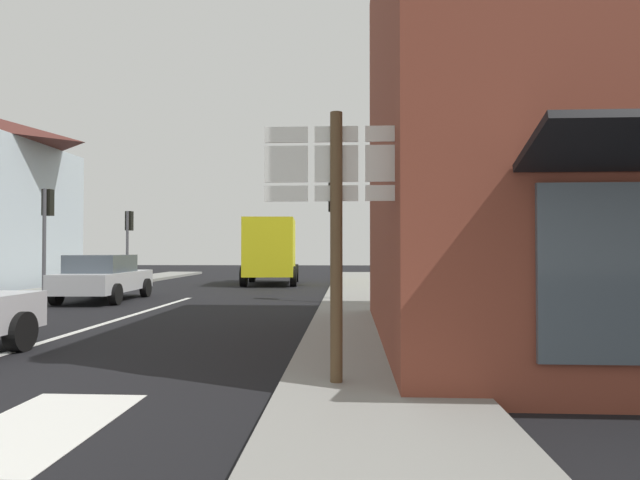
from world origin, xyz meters
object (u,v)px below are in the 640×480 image
(traffic_light_far_right, at_px, (338,230))
(traffic_light_far_left, at_px, (129,230))
(route_sign_post, at_px, (336,217))
(traffic_light_near_left, at_px, (47,217))
(sedan_far, at_px, (104,277))
(delivery_truck, at_px, (271,249))
(traffic_light_near_right, at_px, (333,214))

(traffic_light_far_right, bearing_deg, traffic_light_far_left, 176.04)
(route_sign_post, xyz_separation_m, traffic_light_near_left, (-10.13, 11.52, 0.73))
(traffic_light_near_left, bearing_deg, route_sign_post, -48.69)
(sedan_far, distance_m, traffic_light_far_right, 10.32)
(delivery_truck, xyz_separation_m, traffic_light_far_right, (3.17, -1.25, 0.85))
(route_sign_post, relative_size, traffic_light_near_left, 0.87)
(traffic_light_near_right, bearing_deg, route_sign_post, -88.14)
(sedan_far, height_order, traffic_light_near_right, traffic_light_near_right)
(traffic_light_far_right, xyz_separation_m, traffic_light_near_left, (-9.78, -6.08, 0.24))
(sedan_far, height_order, traffic_light_near_left, traffic_light_near_left)
(sedan_far, xyz_separation_m, traffic_light_far_right, (7.33, 7.05, 1.74))
(sedan_far, distance_m, traffic_light_near_left, 3.30)
(traffic_light_far_right, relative_size, traffic_light_near_right, 0.91)
(traffic_light_far_right, distance_m, traffic_light_near_right, 7.07)
(delivery_truck, distance_m, traffic_light_near_left, 9.94)
(traffic_light_far_left, bearing_deg, traffic_light_far_right, -3.96)
(traffic_light_near_right, height_order, traffic_light_near_left, traffic_light_near_right)
(route_sign_post, distance_m, traffic_light_near_left, 15.36)
(route_sign_post, bearing_deg, traffic_light_far_left, 118.98)
(delivery_truck, xyz_separation_m, traffic_light_far_left, (-6.61, -0.58, 0.89))
(traffic_light_far_right, relative_size, traffic_light_near_left, 0.91)
(traffic_light_near_right, bearing_deg, traffic_light_far_right, 90.00)
(delivery_truck, relative_size, route_sign_post, 1.61)
(traffic_light_far_left, bearing_deg, traffic_light_near_right, -38.36)
(sedan_far, height_order, traffic_light_far_left, traffic_light_far_left)
(traffic_light_near_left, bearing_deg, traffic_light_near_right, -5.73)
(sedan_far, distance_m, traffic_light_near_right, 7.59)
(traffic_light_near_right, relative_size, traffic_light_far_left, 1.08)
(route_sign_post, height_order, traffic_light_far_left, traffic_light_far_left)
(delivery_truck, xyz_separation_m, route_sign_post, (3.51, -18.86, 0.35))
(sedan_far, xyz_separation_m, delivery_truck, (4.16, 8.31, 0.89))
(traffic_light_far_left, bearing_deg, route_sign_post, -61.02)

